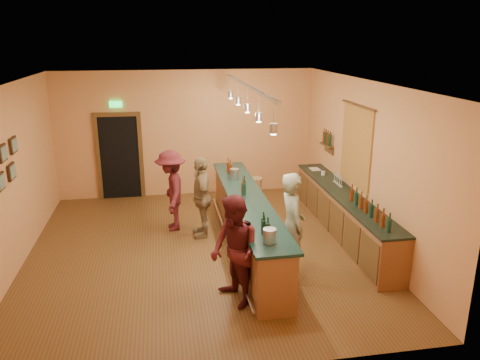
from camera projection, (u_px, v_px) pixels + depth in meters
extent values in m
plane|color=brown|center=(200.00, 250.00, 9.09)|extent=(7.00, 7.00, 0.00)
cube|color=silver|center=(196.00, 83.00, 8.14)|extent=(6.50, 7.00, 0.02)
cube|color=#DC8D52|center=(187.00, 134.00, 11.91)|extent=(6.50, 0.02, 3.20)
cube|color=#DC8D52|center=(224.00, 255.00, 5.32)|extent=(6.50, 0.02, 3.20)
cube|color=#DC8D52|center=(11.00, 180.00, 8.09)|extent=(0.02, 7.00, 3.20)
cube|color=#DC8D52|center=(364.00, 164.00, 9.14)|extent=(0.02, 7.00, 3.20)
cube|color=black|center=(120.00, 158.00, 11.78)|extent=(0.95, 0.06, 2.10)
cube|color=#523918|center=(98.00, 159.00, 11.68)|extent=(0.10, 0.08, 2.10)
cube|color=#523918|center=(141.00, 157.00, 11.85)|extent=(0.10, 0.08, 2.10)
cube|color=#523918|center=(116.00, 114.00, 11.44)|extent=(1.15, 0.08, 0.10)
cube|color=#19E54C|center=(116.00, 104.00, 11.35)|extent=(0.30, 0.04, 0.15)
cube|color=maroon|center=(356.00, 147.00, 9.44)|extent=(0.03, 1.40, 1.60)
cube|color=#523918|center=(326.00, 145.00, 10.93)|extent=(0.16, 0.55, 0.03)
cube|color=#523918|center=(329.00, 149.00, 10.97)|extent=(0.03, 0.55, 0.18)
cube|color=brown|center=(343.00, 216.00, 9.62)|extent=(0.55, 4.50, 0.90)
cube|color=black|center=(345.00, 194.00, 9.48)|extent=(0.60, 4.55, 0.04)
cylinder|color=silver|center=(323.00, 173.00, 10.69)|extent=(0.09, 0.09, 0.09)
cube|color=silver|center=(315.00, 169.00, 11.17)|extent=(0.22, 0.30, 0.01)
cube|color=brown|center=(247.00, 223.00, 9.09)|extent=(0.60, 5.00, 1.00)
cube|color=#112A26|center=(247.00, 198.00, 8.93)|extent=(0.70, 5.10, 0.05)
cylinder|color=silver|center=(229.00, 241.00, 9.13)|extent=(0.05, 5.00, 0.05)
cylinder|color=silver|center=(270.00, 236.00, 6.91)|extent=(0.20, 0.20, 0.22)
cylinder|color=silver|center=(234.00, 174.00, 10.01)|extent=(0.20, 0.20, 0.22)
cube|color=silver|center=(247.00, 86.00, 8.31)|extent=(0.06, 4.60, 0.05)
cylinder|color=silver|center=(274.00, 114.00, 6.48)|extent=(0.01, 0.01, 0.35)
cylinder|color=#A5A5AD|center=(274.00, 128.00, 6.54)|extent=(0.11, 0.11, 0.14)
cylinder|color=#FFEABF|center=(273.00, 134.00, 6.56)|extent=(0.08, 0.08, 0.02)
cylinder|color=silver|center=(259.00, 104.00, 7.42)|extent=(0.01, 0.01, 0.35)
cylinder|color=#A5A5AD|center=(259.00, 117.00, 7.48)|extent=(0.11, 0.11, 0.14)
cylinder|color=#FFEABF|center=(259.00, 122.00, 7.50)|extent=(0.08, 0.08, 0.02)
cylinder|color=silver|center=(247.00, 97.00, 8.36)|extent=(0.01, 0.01, 0.35)
cylinder|color=#A5A5AD|center=(247.00, 108.00, 8.42)|extent=(0.11, 0.11, 0.14)
cylinder|color=#FFEABF|center=(247.00, 112.00, 8.45)|extent=(0.08, 0.08, 0.02)
cylinder|color=silver|center=(238.00, 90.00, 9.31)|extent=(0.01, 0.01, 0.35)
cylinder|color=#A5A5AD|center=(238.00, 100.00, 9.37)|extent=(0.11, 0.11, 0.14)
cylinder|color=#FFEABF|center=(238.00, 104.00, 9.39)|extent=(0.08, 0.08, 0.02)
cylinder|color=silver|center=(231.00, 85.00, 10.25)|extent=(0.01, 0.01, 0.35)
cylinder|color=#A5A5AD|center=(231.00, 95.00, 10.31)|extent=(0.11, 0.11, 0.14)
cylinder|color=#FFEABF|center=(231.00, 98.00, 10.33)|extent=(0.08, 0.08, 0.02)
imported|color=gray|center=(292.00, 225.00, 7.90)|extent=(0.47, 0.69, 1.85)
imported|color=#59191E|center=(235.00, 252.00, 7.05)|extent=(0.91, 1.02, 1.75)
imported|color=#997A51|center=(202.00, 197.00, 9.53)|extent=(0.43, 1.00, 1.69)
imported|color=#59191E|center=(171.00, 191.00, 9.86)|extent=(0.68, 1.14, 1.73)
cylinder|color=olive|center=(255.00, 179.00, 11.19)|extent=(0.36, 0.36, 0.04)
cylinder|color=olive|center=(260.00, 193.00, 11.32)|extent=(0.04, 0.04, 0.69)
cylinder|color=olive|center=(251.00, 192.00, 11.40)|extent=(0.04, 0.04, 0.69)
cylinder|color=olive|center=(253.00, 195.00, 11.18)|extent=(0.04, 0.04, 0.69)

